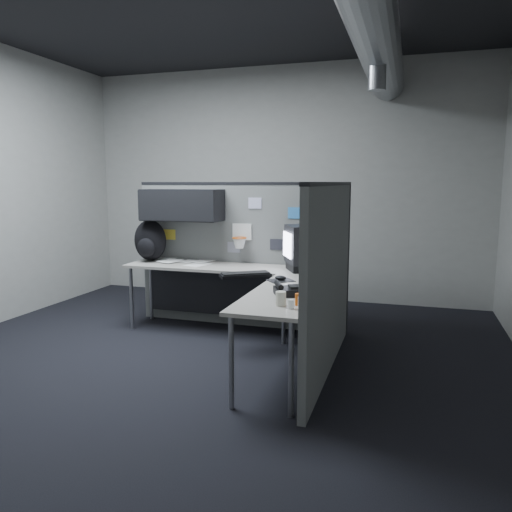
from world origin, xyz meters
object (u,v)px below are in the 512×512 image
(backpack, at_px, (150,241))
(phone, at_px, (287,290))
(desk, at_px, (243,283))
(monitor, at_px, (308,247))
(keyboard, at_px, (245,275))

(backpack, bearing_deg, phone, -25.32)
(desk, relative_size, monitor, 4.24)
(backpack, bearing_deg, keyboard, -16.49)
(backpack, bearing_deg, desk, -8.99)
(monitor, bearing_deg, backpack, -164.99)
(keyboard, relative_size, phone, 1.80)
(monitor, bearing_deg, keyboard, -116.00)
(monitor, relative_size, phone, 1.96)
(monitor, height_order, phone, monitor)
(monitor, distance_m, backpack, 1.86)
(phone, height_order, backpack, backpack)
(desk, relative_size, backpack, 4.91)
(desk, relative_size, keyboard, 4.63)
(desk, xyz_separation_m, keyboard, (0.11, -0.24, 0.14))
(monitor, distance_m, phone, 1.18)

